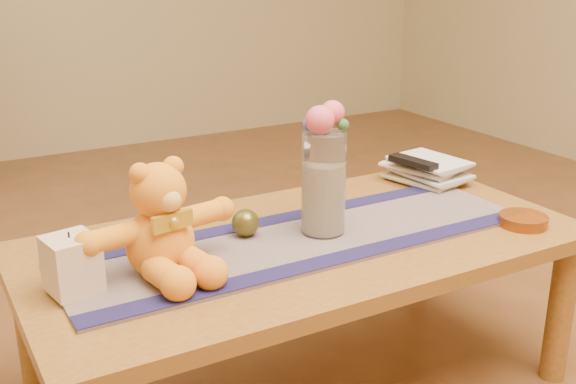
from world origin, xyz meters
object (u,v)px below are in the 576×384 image
glass_vase (324,183)px  book_bottom (409,184)px  bronze_ball (245,223)px  pillar_candle (72,264)px  teddy_bear (159,219)px  amber_dish (523,220)px  tv_remote (413,162)px

glass_vase → book_bottom: size_ratio=1.17×
glass_vase → bronze_ball: bearing=158.0°
glass_vase → book_bottom: 0.48m
pillar_candle → teddy_bear: bearing=1.0°
pillar_candle → amber_dish: 1.14m
pillar_candle → glass_vase: glass_vase is taller
tv_remote → book_bottom: bearing=90.0°
bronze_ball → amber_dish: 0.73m
teddy_bear → amber_dish: bearing=-21.4°
bronze_ball → pillar_candle: bearing=-168.8°
teddy_bear → glass_vase: 0.43m
tv_remote → amber_dish: size_ratio=1.26×
pillar_candle → tv_remote: 1.08m
teddy_bear → amber_dish: 0.95m
tv_remote → pillar_candle: bearing=179.9°
teddy_bear → pillar_candle: size_ratio=2.99×
pillar_candle → amber_dish: pillar_candle is taller
bronze_ball → book_bottom: 0.62m
book_bottom → amber_dish: amber_dish is taller
pillar_candle → glass_vase: 0.63m
glass_vase → bronze_ball: size_ratio=3.77×
pillar_candle → glass_vase: (0.63, 0.01, 0.07)m
teddy_bear → pillar_candle: 0.20m
bronze_ball → teddy_bear: bearing=-161.3°
amber_dish → book_bottom: bearing=99.1°
book_bottom → teddy_bear: bearing=179.6°
book_bottom → tv_remote: tv_remote is taller
bronze_ball → amber_dish: (0.67, -0.28, -0.03)m
glass_vase → pillar_candle: bearing=-178.6°
tv_remote → amber_dish: 0.39m
glass_vase → book_bottom: (0.43, 0.19, -0.13)m
book_bottom → bronze_ball: bearing=177.1°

